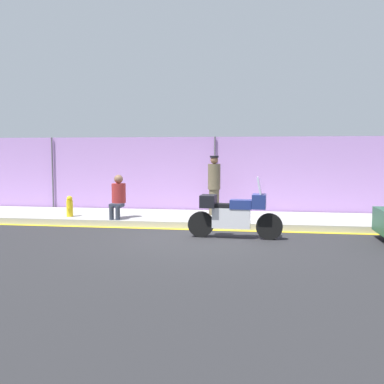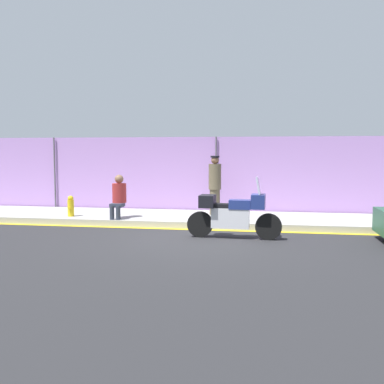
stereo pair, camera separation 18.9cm
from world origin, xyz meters
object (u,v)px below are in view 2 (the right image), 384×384
officer_standing (215,185)px  fire_hydrant (71,206)px  motorcycle (233,213)px  person_seated_on_curb (119,194)px

officer_standing → fire_hydrant: officer_standing is taller
motorcycle → person_seated_on_curb: bearing=157.7°
officer_standing → person_seated_on_curb: 2.90m
motorcycle → person_seated_on_curb: 3.76m
motorcycle → officer_standing: officer_standing is taller
person_seated_on_curb → fire_hydrant: (-1.52, 0.09, -0.38)m
person_seated_on_curb → fire_hydrant: 1.57m
fire_hydrant → person_seated_on_curb: bearing=-3.3°
person_seated_on_curb → officer_standing: bearing=23.7°
officer_standing → person_seated_on_curb: officer_standing is taller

